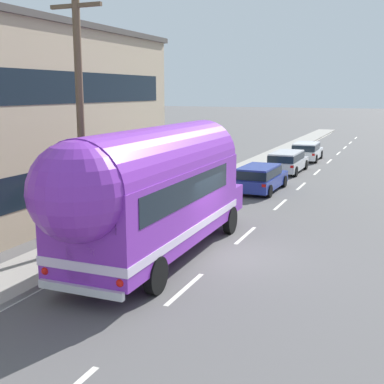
{
  "coord_description": "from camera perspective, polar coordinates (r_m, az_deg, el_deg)",
  "views": [
    {
      "loc": [
        5.1,
        -14.81,
        5.16
      ],
      "look_at": [
        -1.82,
        1.68,
        1.61
      ],
      "focal_mm": 47.52,
      "sensor_mm": 36.0,
      "label": 1
    }
  ],
  "objects": [
    {
      "name": "car_lead",
      "position": [
        26.71,
        7.63,
        1.72
      ],
      "size": [
        2.02,
        4.5,
        1.37
      ],
      "color": "navy",
      "rests_on": "ground"
    },
    {
      "name": "painted_bus",
      "position": [
        15.16,
        -4.57,
        0.35
      ],
      "size": [
        2.67,
        10.73,
        4.12
      ],
      "color": "purple",
      "rests_on": "ground"
    },
    {
      "name": "utility_pole",
      "position": [
        16.52,
        -12.43,
        8.43
      ],
      "size": [
        1.8,
        0.24,
        8.5
      ],
      "color": "brown",
      "rests_on": "ground"
    },
    {
      "name": "sidewalk_slab",
      "position": [
        27.12,
        1.37,
        0.43
      ],
      "size": [
        2.14,
        90.0,
        0.15
      ],
      "primitive_type": "cube",
      "color": "gray",
      "rests_on": "ground"
    },
    {
      "name": "lane_markings",
      "position": [
        29.37,
        7.43,
        1.04
      ],
      "size": [
        3.66,
        80.0,
        0.01
      ],
      "color": "silver",
      "rests_on": "ground"
    },
    {
      "name": "ground_plane",
      "position": [
        16.49,
        3.59,
        -7.02
      ],
      "size": [
        300.0,
        300.0,
        0.0
      ],
      "primitive_type": "plane",
      "color": "#565454"
    },
    {
      "name": "car_third",
      "position": [
        39.39,
        12.75,
        4.59
      ],
      "size": [
        2.01,
        4.33,
        1.37
      ],
      "color": "white",
      "rests_on": "ground"
    },
    {
      "name": "car_second",
      "position": [
        33.26,
        10.64,
        3.51
      ],
      "size": [
        1.93,
        4.66,
        1.37
      ],
      "color": "silver",
      "rests_on": "ground"
    }
  ]
}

